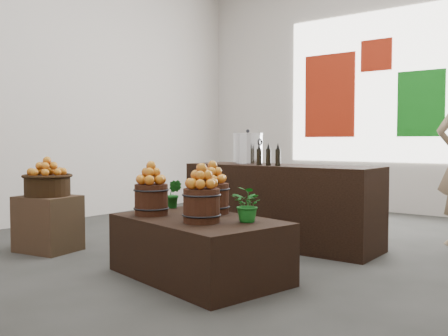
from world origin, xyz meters
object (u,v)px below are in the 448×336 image
Objects in this scene: counter at (281,205)px; stock_pot_left at (248,149)px; wicker_basket at (47,186)px; crate at (48,223)px; display_table at (198,248)px.

stock_pot_left is at bearing 180.00° from counter.
wicker_basket is 0.21× the size of counter.
counter is (1.74, 1.71, -0.24)m from wicker_basket.
crate is 2.28m from stock_pot_left.
display_table is at bearing 4.75° from crate.
counter is at bearing 44.46° from crate.
counter reaches higher than display_table.
stock_pot_left is (1.31, 1.71, 0.75)m from crate.
crate is 1.73× the size of stock_pot_left.
display_table is at bearing 4.75° from wicker_basket.
stock_pot_left is at bearing 123.05° from display_table.
display_table is 4.34× the size of stock_pot_left.
wicker_basket is 2.45m from counter.
display_table is 1.83m from stock_pot_left.
stock_pot_left reaches higher than display_table.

